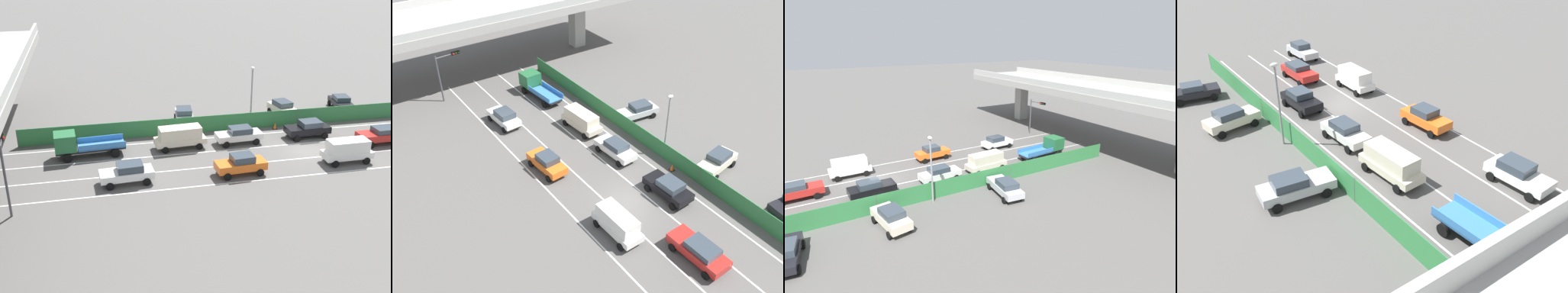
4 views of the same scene
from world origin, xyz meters
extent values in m
plane|color=#565451|center=(0.00, 0.00, 0.00)|extent=(300.00, 300.00, 0.00)
cube|color=silver|center=(-4.87, 5.16, 0.00)|extent=(0.14, 46.32, 0.01)
cube|color=silver|center=(-1.62, 5.16, 0.00)|extent=(0.14, 46.32, 0.01)
cube|color=silver|center=(1.62, 5.16, 0.00)|extent=(0.14, 46.32, 0.01)
cube|color=silver|center=(4.87, 5.16, 0.00)|extent=(0.14, 46.32, 0.01)
cube|color=#B2B2AD|center=(0.00, 25.08, 8.33)|extent=(48.06, 0.30, 0.90)
cube|color=#2D753D|center=(6.53, 5.16, 0.87)|extent=(0.06, 42.32, 1.74)
cylinder|color=#4C514C|center=(6.53, -1.89, 0.87)|extent=(0.10, 0.10, 1.74)
cylinder|color=#4C514C|center=(6.53, 12.21, 0.87)|extent=(0.10, 0.10, 1.74)
cylinder|color=#4C514C|center=(6.53, 26.32, 0.87)|extent=(0.10, 0.10, 1.74)
cube|color=black|center=(3.11, -1.52, 0.81)|extent=(2.01, 4.41, 0.65)
cube|color=#333D47|center=(3.12, -1.78, 1.41)|extent=(1.70, 2.04, 0.55)
cylinder|color=black|center=(2.13, -0.09, 0.32)|extent=(0.25, 0.65, 0.64)
cylinder|color=black|center=(3.96, -0.01, 0.32)|extent=(0.25, 0.65, 0.64)
cylinder|color=black|center=(2.25, -3.03, 0.32)|extent=(0.25, 0.65, 0.64)
cylinder|color=black|center=(4.09, -2.96, 0.32)|extent=(0.25, 0.65, 0.64)
cube|color=silver|center=(-3.09, -2.50, 0.76)|extent=(1.76, 4.40, 0.56)
cube|color=silver|center=(-3.09, -2.50, 1.56)|extent=(1.54, 3.61, 1.04)
cylinder|color=black|center=(-3.96, -1.02, 0.32)|extent=(0.23, 0.64, 0.64)
cylinder|color=black|center=(-2.25, -1.00, 0.32)|extent=(0.23, 0.64, 0.64)
cylinder|color=black|center=(-3.93, -4.00, 0.32)|extent=(0.23, 0.64, 0.64)
cylinder|color=black|center=(-2.22, -3.98, 0.32)|extent=(0.23, 0.64, 0.64)
cube|color=orange|center=(-3.42, 7.38, 0.82)|extent=(2.00, 4.35, 0.67)
cube|color=#333D47|center=(-3.41, 7.24, 1.45)|extent=(1.63, 1.94, 0.59)
cylinder|color=black|center=(-4.37, 8.76, 0.32)|extent=(0.26, 0.65, 0.64)
cylinder|color=black|center=(-2.67, 8.88, 0.32)|extent=(0.26, 0.65, 0.64)
cylinder|color=black|center=(-4.17, 5.88, 0.32)|extent=(0.26, 0.65, 0.64)
cylinder|color=black|center=(-2.47, 6.00, 0.32)|extent=(0.26, 0.65, 0.64)
cube|color=white|center=(-3.04, 16.86, 0.79)|extent=(2.06, 4.43, 0.61)
cube|color=#333D47|center=(-3.02, 16.57, 1.39)|extent=(1.70, 2.16, 0.60)
cylinder|color=black|center=(-4.02, 18.26, 0.32)|extent=(0.26, 0.65, 0.64)
cylinder|color=black|center=(-2.25, 18.38, 0.32)|extent=(0.26, 0.65, 0.64)
cylinder|color=black|center=(-3.83, 15.33, 0.32)|extent=(0.26, 0.65, 0.64)
cylinder|color=black|center=(-2.05, 15.45, 0.32)|extent=(0.26, 0.65, 0.64)
cube|color=silver|center=(3.05, 5.59, 0.78)|extent=(1.94, 4.51, 0.59)
cube|color=#333D47|center=(3.05, 5.45, 1.35)|extent=(1.61, 2.14, 0.55)
cylinder|color=black|center=(2.11, 7.05, 0.32)|extent=(0.25, 0.65, 0.64)
cylinder|color=black|center=(3.83, 7.14, 0.32)|extent=(0.25, 0.65, 0.64)
cylinder|color=black|center=(2.26, 4.04, 0.32)|extent=(0.25, 0.65, 0.64)
cylinder|color=black|center=(3.98, 4.13, 0.32)|extent=(0.25, 0.65, 0.64)
cube|color=red|center=(0.10, -7.81, 0.81)|extent=(1.94, 4.74, 0.66)
cube|color=#333D47|center=(0.11, -8.15, 1.38)|extent=(1.65, 2.34, 0.47)
cylinder|color=black|center=(-0.84, -6.25, 0.32)|extent=(0.24, 0.65, 0.64)
cylinder|color=black|center=(0.95, -6.20, 0.32)|extent=(0.24, 0.65, 0.64)
cylinder|color=black|center=(1.05, -9.38, 0.32)|extent=(0.24, 0.65, 0.64)
cube|color=beige|center=(3.09, 11.32, 0.76)|extent=(2.10, 4.88, 0.55)
cube|color=beige|center=(3.09, 11.32, 1.56)|extent=(1.83, 4.01, 1.05)
cylinder|color=black|center=(2.09, 12.89, 0.32)|extent=(0.26, 0.65, 0.64)
cylinder|color=black|center=(3.88, 13.00, 0.32)|extent=(0.26, 0.65, 0.64)
cylinder|color=black|center=(2.30, 9.64, 0.32)|extent=(0.26, 0.65, 0.64)
cylinder|color=black|center=(4.09, 9.76, 0.32)|extent=(0.26, 0.65, 0.64)
cube|color=black|center=(3.07, 19.60, 0.73)|extent=(2.00, 6.31, 0.25)
cube|color=#236638|center=(2.92, 21.77, 1.61)|extent=(2.10, 1.99, 1.52)
cube|color=#3875BC|center=(3.14, 18.59, 0.90)|extent=(2.26, 4.33, 0.10)
cube|color=#3875BC|center=(2.19, 18.53, 1.17)|extent=(0.37, 4.20, 0.54)
cube|color=#3875BC|center=(4.08, 18.66, 1.17)|extent=(0.37, 4.20, 0.54)
cylinder|color=black|center=(1.94, 21.64, 0.40)|extent=(0.31, 0.82, 0.80)
cylinder|color=black|center=(3.91, 21.78, 0.40)|extent=(0.31, 0.82, 0.80)
cylinder|color=black|center=(2.23, 17.42, 0.40)|extent=(0.31, 0.82, 0.80)
cylinder|color=black|center=(4.20, 17.56, 0.40)|extent=(0.31, 0.82, 0.80)
cube|color=black|center=(10.16, -8.86, 0.77)|extent=(4.49, 2.36, 0.58)
cube|color=#333D47|center=(10.34, -8.88, 1.31)|extent=(2.02, 1.81, 0.52)
cylinder|color=black|center=(8.59, -9.55, 0.32)|extent=(0.66, 0.30, 0.64)
cylinder|color=black|center=(8.83, -7.77, 0.32)|extent=(0.66, 0.30, 0.64)
cylinder|color=black|center=(11.48, -9.94, 0.32)|extent=(0.66, 0.30, 0.64)
cylinder|color=black|center=(11.72, -8.16, 0.32)|extent=(0.66, 0.30, 0.64)
cube|color=beige|center=(9.32, -1.43, 0.83)|extent=(4.49, 2.42, 0.69)
cube|color=#333D47|center=(9.55, -1.39, 1.45)|extent=(2.25, 1.85, 0.56)
cylinder|color=black|center=(8.04, -2.53, 0.32)|extent=(0.67, 0.32, 0.64)
cylinder|color=black|center=(7.75, -0.81, 0.32)|extent=(0.67, 0.32, 0.64)
cylinder|color=black|center=(10.89, -2.05, 0.32)|extent=(0.67, 0.32, 0.64)
cylinder|color=black|center=(10.60, -0.33, 0.32)|extent=(0.67, 0.32, 0.64)
cube|color=#B2B5B7|center=(9.20, 9.73, 0.79)|extent=(4.87, 2.31, 0.61)
cube|color=#333D47|center=(9.65, 9.67, 1.37)|extent=(2.24, 1.79, 0.55)
cylinder|color=black|center=(7.51, 9.03, 0.32)|extent=(0.66, 0.29, 0.64)
cylinder|color=black|center=(7.71, 10.79, 0.32)|extent=(0.66, 0.29, 0.64)
cylinder|color=black|center=(10.68, 8.66, 0.32)|extent=(0.66, 0.29, 0.64)
cylinder|color=black|center=(10.88, 10.43, 0.32)|extent=(0.66, 0.29, 0.64)
cylinder|color=#47474C|center=(-6.51, 25.39, 2.76)|extent=(0.18, 0.18, 5.52)
cylinder|color=#47474C|center=(-5.18, 25.55, 5.22)|extent=(2.67, 0.44, 0.12)
cube|color=black|center=(-4.12, 25.68, 5.22)|extent=(0.99, 0.39, 0.32)
sphere|color=red|center=(-4.39, 25.48, 5.22)|extent=(0.20, 0.20, 0.20)
sphere|color=#3B2806|center=(-4.10, 25.52, 5.22)|extent=(0.20, 0.20, 0.20)
sphere|color=black|center=(-3.80, 25.55, 5.22)|extent=(0.20, 0.20, 0.20)
cylinder|color=gray|center=(7.06, 3.11, 3.05)|extent=(0.16, 0.16, 6.09)
ellipsoid|color=silver|center=(7.06, 3.11, 6.27)|extent=(0.60, 0.36, 0.28)
cone|color=orange|center=(5.91, 0.79, 0.34)|extent=(0.36, 0.36, 0.68)
cube|color=black|center=(5.91, 0.79, 0.01)|extent=(0.47, 0.47, 0.03)
camera|label=1|loc=(-38.95, 18.93, 18.53)|focal=45.22mm
camera|label=2|loc=(-19.01, -21.21, 25.39)|focal=41.15mm
camera|label=3|loc=(32.50, -6.67, 14.54)|focal=29.56mm
camera|label=4|loc=(17.86, 30.11, 16.55)|focal=39.65mm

